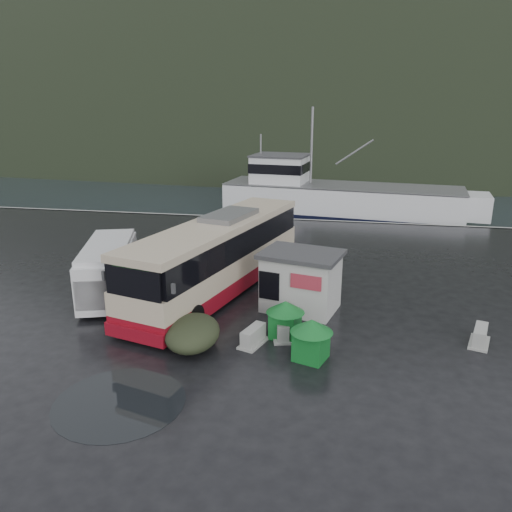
% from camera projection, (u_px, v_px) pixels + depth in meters
% --- Properties ---
extents(ground, '(160.00, 160.00, 0.00)m').
position_uv_depth(ground, '(180.00, 317.00, 22.18)').
color(ground, black).
rests_on(ground, ground).
extents(harbor_water, '(300.00, 180.00, 0.02)m').
position_uv_depth(harbor_water, '(321.00, 139.00, 125.50)').
color(harbor_water, black).
rests_on(harbor_water, ground).
extents(quay_edge, '(160.00, 0.60, 1.50)m').
position_uv_depth(quay_edge, '(259.00, 218.00, 40.96)').
color(quay_edge, '#999993').
rests_on(quay_edge, ground).
extents(headland, '(780.00, 540.00, 570.00)m').
position_uv_depth(headland, '(356.00, 120.00, 255.29)').
color(headland, black).
rests_on(headland, ground).
extents(coach_bus, '(6.75, 13.91, 3.83)m').
position_uv_depth(coach_bus, '(220.00, 290.00, 25.31)').
color(coach_bus, '#BFAD91').
rests_on(coach_bus, ground).
extents(white_van, '(4.00, 6.72, 2.66)m').
position_uv_depth(white_van, '(111.00, 295.00, 24.69)').
color(white_van, silver).
rests_on(white_van, ground).
extents(waste_bin_left, '(1.44, 1.44, 1.59)m').
position_uv_depth(waste_bin_left, '(311.00, 359.00, 18.58)').
color(waste_bin_left, '#126624').
rests_on(waste_bin_left, ground).
extents(waste_bin_right, '(1.32, 1.32, 1.56)m').
position_uv_depth(waste_bin_right, '(285.00, 337.00, 20.32)').
color(waste_bin_right, '#126624').
rests_on(waste_bin_right, ground).
extents(dome_tent, '(2.34, 3.10, 1.15)m').
position_uv_depth(dome_tent, '(193.00, 346.00, 19.51)').
color(dome_tent, '#292F1C').
rests_on(dome_tent, ground).
extents(ticket_kiosk, '(4.04, 3.42, 2.74)m').
position_uv_depth(ticket_kiosk, '(300.00, 309.00, 23.05)').
color(ticket_kiosk, '#B7B7B2').
rests_on(ticket_kiosk, ground).
extents(jersey_barrier_a, '(1.13, 1.58, 0.71)m').
position_uv_depth(jersey_barrier_a, '(253.00, 344.00, 19.69)').
color(jersey_barrier_a, '#999993').
rests_on(jersey_barrier_a, ground).
extents(jersey_barrier_b, '(1.05, 1.61, 0.74)m').
position_uv_depth(jersey_barrier_b, '(282.00, 337.00, 20.28)').
color(jersey_barrier_b, '#999993').
rests_on(jersey_barrier_b, ground).
extents(jersey_barrier_c, '(1.12, 1.58, 0.71)m').
position_uv_depth(jersey_barrier_c, '(479.00, 344.00, 19.71)').
color(jersey_barrier_c, '#999993').
rests_on(jersey_barrier_c, ground).
extents(fishing_trawler, '(25.70, 8.76, 10.08)m').
position_uv_depth(fishing_trawler, '(341.00, 205.00, 46.00)').
color(fishing_trawler, silver).
rests_on(fishing_trawler, ground).
extents(puddles, '(12.52, 15.67, 0.01)m').
position_uv_depth(puddles, '(163.00, 345.00, 19.64)').
color(puddles, black).
rests_on(puddles, ground).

